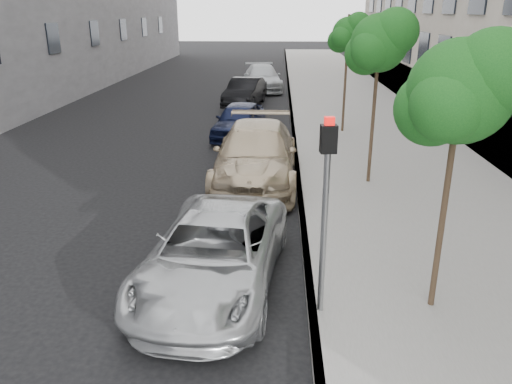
# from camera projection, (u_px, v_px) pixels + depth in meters

# --- Properties ---
(ground) EXTENTS (160.00, 160.00, 0.00)m
(ground) POSITION_uv_depth(u_px,v_px,m) (236.00, 363.00, 7.27)
(ground) COLOR black
(ground) RESTS_ON ground
(sidewalk) EXTENTS (6.40, 72.00, 0.14)m
(sidewalk) POSITION_uv_depth(u_px,v_px,m) (342.00, 96.00, 29.58)
(sidewalk) COLOR gray
(sidewalk) RESTS_ON ground
(curb) EXTENTS (0.15, 72.00, 0.14)m
(curb) POSITION_uv_depth(u_px,v_px,m) (290.00, 95.00, 29.72)
(curb) COLOR #9E9B93
(curb) RESTS_ON ground
(tree_near) EXTENTS (1.85, 1.65, 4.51)m
(tree_near) POSITION_uv_depth(u_px,v_px,m) (462.00, 91.00, 7.26)
(tree_near) COLOR #38281C
(tree_near) RESTS_ON sidewalk
(tree_mid) EXTENTS (1.84, 1.64, 4.80)m
(tree_mid) POSITION_uv_depth(u_px,v_px,m) (380.00, 43.00, 13.26)
(tree_mid) COLOR #38281C
(tree_mid) RESTS_ON sidewalk
(tree_far) EXTENTS (1.61, 1.41, 4.66)m
(tree_far) POSITION_uv_depth(u_px,v_px,m) (349.00, 33.00, 19.37)
(tree_far) COLOR #38281C
(tree_far) RESTS_ON sidewalk
(signal_pole) EXTENTS (0.26, 0.21, 3.25)m
(signal_pole) POSITION_uv_depth(u_px,v_px,m) (326.00, 196.00, 7.65)
(signal_pole) COLOR #939699
(signal_pole) RESTS_ON sidewalk
(minivan) EXTENTS (2.81, 5.17, 1.37)m
(minivan) POSITION_uv_depth(u_px,v_px,m) (214.00, 253.00, 9.09)
(minivan) COLOR #ADB0B2
(minivan) RESTS_ON ground
(suv) EXTENTS (2.44, 5.85, 1.69)m
(suv) POSITION_uv_depth(u_px,v_px,m) (256.00, 155.00, 14.69)
(suv) COLOR tan
(suv) RESTS_ON ground
(sedan_blue) EXTENTS (2.24, 4.29, 1.39)m
(sedan_blue) POSITION_uv_depth(u_px,v_px,m) (239.00, 120.00, 19.98)
(sedan_blue) COLOR black
(sedan_blue) RESTS_ON ground
(sedan_black) EXTENTS (2.25, 4.58, 1.44)m
(sedan_black) POSITION_uv_depth(u_px,v_px,m) (245.00, 92.00, 26.61)
(sedan_black) COLOR black
(sedan_black) RESTS_ON ground
(sedan_rear) EXTENTS (2.83, 5.63, 1.57)m
(sedan_rear) POSITION_uv_depth(u_px,v_px,m) (262.00, 78.00, 31.71)
(sedan_rear) COLOR #A5A9AD
(sedan_rear) RESTS_ON ground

